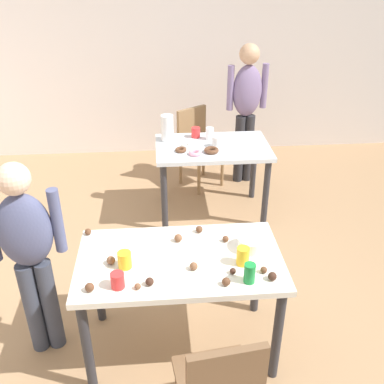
{
  "coord_description": "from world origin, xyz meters",
  "views": [
    {
      "loc": [
        -0.18,
        -2.37,
        2.43
      ],
      "look_at": [
        0.05,
        0.36,
        0.9
      ],
      "focal_mm": 41.34,
      "sensor_mm": 36.0,
      "label": 1
    }
  ],
  "objects_px": {
    "person_girl_near": "(29,248)",
    "soda_can": "(250,273)",
    "dining_table_near": "(180,271)",
    "person_adult_far": "(247,103)",
    "pitcher_far": "(167,128)",
    "dining_table_far": "(212,157)",
    "mixing_bowl": "(252,243)",
    "chair_far_table": "(197,142)"
  },
  "relations": [
    {
      "from": "chair_far_table",
      "to": "mixing_bowl",
      "type": "bearing_deg",
      "value": -86.84
    },
    {
      "from": "dining_table_near",
      "to": "pitcher_far",
      "type": "bearing_deg",
      "value": 90.35
    },
    {
      "from": "dining_table_near",
      "to": "chair_far_table",
      "type": "height_order",
      "value": "chair_far_table"
    },
    {
      "from": "dining_table_far",
      "to": "mixing_bowl",
      "type": "distance_m",
      "value": 1.66
    },
    {
      "from": "person_girl_near",
      "to": "soda_can",
      "type": "bearing_deg",
      "value": -13.94
    },
    {
      "from": "dining_table_far",
      "to": "person_girl_near",
      "type": "bearing_deg",
      "value": -128.97
    },
    {
      "from": "pitcher_far",
      "to": "person_girl_near",
      "type": "bearing_deg",
      "value": -116.5
    },
    {
      "from": "chair_far_table",
      "to": "person_girl_near",
      "type": "height_order",
      "value": "person_girl_near"
    },
    {
      "from": "dining_table_near",
      "to": "person_girl_near",
      "type": "height_order",
      "value": "person_girl_near"
    },
    {
      "from": "dining_table_near",
      "to": "soda_can",
      "type": "bearing_deg",
      "value": -32.97
    },
    {
      "from": "person_adult_far",
      "to": "mixing_bowl",
      "type": "bearing_deg",
      "value": -99.81
    },
    {
      "from": "soda_can",
      "to": "pitcher_far",
      "type": "xyz_separation_m",
      "value": [
        -0.39,
        2.13,
        0.07
      ]
    },
    {
      "from": "dining_table_near",
      "to": "person_adult_far",
      "type": "bearing_deg",
      "value": 70.24
    },
    {
      "from": "chair_far_table",
      "to": "pitcher_far",
      "type": "relative_size",
      "value": 3.38
    },
    {
      "from": "dining_table_far",
      "to": "chair_far_table",
      "type": "height_order",
      "value": "chair_far_table"
    },
    {
      "from": "person_adult_far",
      "to": "chair_far_table",
      "type": "bearing_deg",
      "value": -179.09
    },
    {
      "from": "chair_far_table",
      "to": "dining_table_far",
      "type": "bearing_deg",
      "value": -83.09
    },
    {
      "from": "dining_table_near",
      "to": "person_girl_near",
      "type": "distance_m",
      "value": 0.93
    },
    {
      "from": "chair_far_table",
      "to": "soda_can",
      "type": "distance_m",
      "value": 2.67
    },
    {
      "from": "chair_far_table",
      "to": "pitcher_far",
      "type": "bearing_deg",
      "value": -123.18
    },
    {
      "from": "pitcher_far",
      "to": "soda_can",
      "type": "bearing_deg",
      "value": -79.54
    },
    {
      "from": "chair_far_table",
      "to": "dining_table_near",
      "type": "bearing_deg",
      "value": -97.85
    },
    {
      "from": "soda_can",
      "to": "mixing_bowl",
      "type": "bearing_deg",
      "value": 75.68
    },
    {
      "from": "dining_table_far",
      "to": "chair_far_table",
      "type": "distance_m",
      "value": 0.71
    },
    {
      "from": "dining_table_near",
      "to": "person_adult_far",
      "type": "xyz_separation_m",
      "value": [
        0.87,
        2.41,
        0.29
      ]
    },
    {
      "from": "soda_can",
      "to": "person_girl_near",
      "type": "bearing_deg",
      "value": 166.06
    },
    {
      "from": "chair_far_table",
      "to": "person_girl_near",
      "type": "bearing_deg",
      "value": -118.08
    },
    {
      "from": "person_adult_far",
      "to": "person_girl_near",
      "type": "bearing_deg",
      "value": -127.25
    },
    {
      "from": "dining_table_far",
      "to": "person_adult_far",
      "type": "height_order",
      "value": "person_adult_far"
    },
    {
      "from": "dining_table_far",
      "to": "mixing_bowl",
      "type": "bearing_deg",
      "value": -88.41
    },
    {
      "from": "dining_table_near",
      "to": "chair_far_table",
      "type": "relative_size",
      "value": 1.45
    },
    {
      "from": "dining_table_near",
      "to": "mixing_bowl",
      "type": "height_order",
      "value": "mixing_bowl"
    },
    {
      "from": "mixing_bowl",
      "to": "soda_can",
      "type": "xyz_separation_m",
      "value": [
        -0.08,
        -0.31,
        0.02
      ]
    },
    {
      "from": "dining_table_near",
      "to": "pitcher_far",
      "type": "distance_m",
      "value": 1.9
    },
    {
      "from": "dining_table_near",
      "to": "mixing_bowl",
      "type": "distance_m",
      "value": 0.49
    },
    {
      "from": "dining_table_far",
      "to": "soda_can",
      "type": "bearing_deg",
      "value": -90.99
    },
    {
      "from": "person_girl_near",
      "to": "soda_can",
      "type": "height_order",
      "value": "person_girl_near"
    },
    {
      "from": "chair_far_table",
      "to": "person_adult_far",
      "type": "relative_size",
      "value": 0.56
    },
    {
      "from": "person_girl_near",
      "to": "soda_can",
      "type": "xyz_separation_m",
      "value": [
        1.29,
        -0.32,
        -0.02
      ]
    },
    {
      "from": "person_girl_near",
      "to": "person_adult_far",
      "type": "height_order",
      "value": "person_adult_far"
    },
    {
      "from": "person_girl_near",
      "to": "person_adult_far",
      "type": "xyz_separation_m",
      "value": [
        1.78,
        2.34,
        0.11
      ]
    },
    {
      "from": "dining_table_near",
      "to": "person_adult_far",
      "type": "height_order",
      "value": "person_adult_far"
    }
  ]
}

